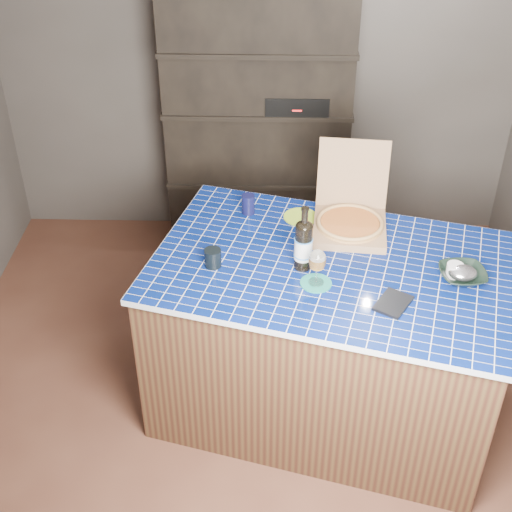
{
  "coord_description": "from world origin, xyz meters",
  "views": [
    {
      "loc": [
        0.1,
        -2.82,
        2.96
      ],
      "look_at": [
        0.03,
        0.0,
        0.93
      ],
      "focal_mm": 50.0,
      "sensor_mm": 36.0,
      "label": 1
    }
  ],
  "objects_px": {
    "kitchen_island": "(326,337)",
    "mead_bottle": "(303,244)",
    "pizza_box": "(350,220)",
    "bowl": "(462,275)",
    "wine_glass": "(317,261)",
    "dvd_case": "(393,303)"
  },
  "relations": [
    {
      "from": "kitchen_island",
      "to": "mead_bottle",
      "type": "distance_m",
      "value": 0.61
    },
    {
      "from": "kitchen_island",
      "to": "pizza_box",
      "type": "xyz_separation_m",
      "value": [
        0.11,
        0.31,
        0.52
      ]
    },
    {
      "from": "pizza_box",
      "to": "bowl",
      "type": "xyz_separation_m",
      "value": [
        0.49,
        -0.41,
        -0.03
      ]
    },
    {
      "from": "pizza_box",
      "to": "wine_glass",
      "type": "height_order",
      "value": "pizza_box"
    },
    {
      "from": "dvd_case",
      "to": "bowl",
      "type": "relative_size",
      "value": 0.83
    },
    {
      "from": "kitchen_island",
      "to": "mead_bottle",
      "type": "relative_size",
      "value": 5.77
    },
    {
      "from": "pizza_box",
      "to": "mead_bottle",
      "type": "height_order",
      "value": "pizza_box"
    },
    {
      "from": "wine_glass",
      "to": "dvd_case",
      "type": "xyz_separation_m",
      "value": [
        0.34,
        -0.14,
        -0.12
      ]
    },
    {
      "from": "wine_glass",
      "to": "bowl",
      "type": "bearing_deg",
      "value": 4.19
    },
    {
      "from": "pizza_box",
      "to": "dvd_case",
      "type": "bearing_deg",
      "value": -70.9
    },
    {
      "from": "pizza_box",
      "to": "wine_glass",
      "type": "bearing_deg",
      "value": -107.03
    },
    {
      "from": "pizza_box",
      "to": "mead_bottle",
      "type": "relative_size",
      "value": 1.43
    },
    {
      "from": "pizza_box",
      "to": "wine_glass",
      "type": "xyz_separation_m",
      "value": [
        -0.19,
        -0.46,
        0.07
      ]
    },
    {
      "from": "dvd_case",
      "to": "bowl",
      "type": "height_order",
      "value": "bowl"
    },
    {
      "from": "kitchen_island",
      "to": "mead_bottle",
      "type": "bearing_deg",
      "value": -154.25
    },
    {
      "from": "wine_glass",
      "to": "kitchen_island",
      "type": "bearing_deg",
      "value": 62.46
    },
    {
      "from": "mead_bottle",
      "to": "wine_glass",
      "type": "bearing_deg",
      "value": -65.37
    },
    {
      "from": "wine_glass",
      "to": "mead_bottle",
      "type": "bearing_deg",
      "value": 114.63
    },
    {
      "from": "kitchen_island",
      "to": "wine_glass",
      "type": "distance_m",
      "value": 0.62
    },
    {
      "from": "wine_glass",
      "to": "dvd_case",
      "type": "bearing_deg",
      "value": -22.76
    },
    {
      "from": "mead_bottle",
      "to": "dvd_case",
      "type": "bearing_deg",
      "value": -34.32
    },
    {
      "from": "pizza_box",
      "to": "mead_bottle",
      "type": "bearing_deg",
      "value": -121.52
    }
  ]
}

